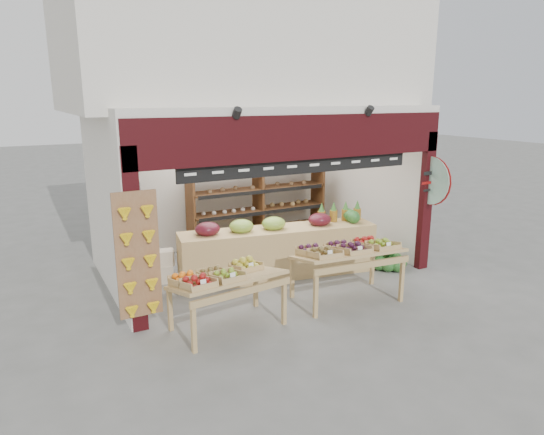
{
  "coord_description": "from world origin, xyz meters",
  "views": [
    {
      "loc": [
        -4.11,
        -7.6,
        3.27
      ],
      "look_at": [
        -0.12,
        -0.2,
        1.17
      ],
      "focal_mm": 32.0,
      "sensor_mm": 36.0,
      "label": 1
    }
  ],
  "objects": [
    {
      "name": "display_table_right",
      "position": [
        0.52,
        -1.6,
        0.85
      ],
      "size": [
        1.78,
        1.11,
        1.07
      ],
      "color": "tan",
      "rests_on": "ground"
    },
    {
      "name": "watermelon_pile",
      "position": [
        2.16,
        -0.78,
        0.19
      ],
      "size": [
        0.72,
        0.69,
        0.53
      ],
      "color": "#174519",
      "rests_on": "ground"
    },
    {
      "name": "banana_board",
      "position": [
        -2.73,
        -1.17,
        1.12
      ],
      "size": [
        0.6,
        0.15,
        1.8
      ],
      "color": "#8F6441",
      "rests_on": "ground"
    },
    {
      "name": "refrigerator",
      "position": [
        -2.34,
        1.74,
        0.86
      ],
      "size": [
        0.76,
        0.76,
        1.73
      ],
      "primitive_type": "cube",
      "rotation": [
        0.0,
        0.0,
        -0.15
      ],
      "color": "silver",
      "rests_on": "ground"
    },
    {
      "name": "back_shelving",
      "position": [
        0.6,
        1.77,
        1.17
      ],
      "size": [
        3.19,
        0.52,
        1.95
      ],
      "color": "brown",
      "rests_on": "ground"
    },
    {
      "name": "display_table_left",
      "position": [
        -1.71,
        -1.58,
        0.78
      ],
      "size": [
        1.66,
        1.05,
        1.01
      ],
      "color": "tan",
      "rests_on": "ground"
    },
    {
      "name": "ground",
      "position": [
        0.0,
        0.0,
        0.0
      ],
      "size": [
        60.0,
        60.0,
        0.0
      ],
      "primitive_type": "plane",
      "color": "#61615D",
      "rests_on": "ground"
    },
    {
      "name": "shop_structure",
      "position": [
        0.0,
        1.61,
        3.92
      ],
      "size": [
        6.36,
        5.12,
        5.4
      ],
      "color": "silver",
      "rests_on": "ground"
    },
    {
      "name": "gift_sign",
      "position": [
        2.75,
        -1.15,
        1.75
      ],
      "size": [
        0.04,
        0.93,
        0.92
      ],
      "color": "#A7D2B9",
      "rests_on": "ground"
    },
    {
      "name": "mid_counter",
      "position": [
        0.07,
        -0.09,
        0.5
      ],
      "size": [
        3.74,
        1.34,
        1.14
      ],
      "color": "tan",
      "rests_on": "ground"
    },
    {
      "name": "cardboard_stack",
      "position": [
        -1.69,
        0.6,
        0.22
      ],
      "size": [
        1.0,
        0.72,
        0.59
      ],
      "color": "beige",
      "rests_on": "ground"
    }
  ]
}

